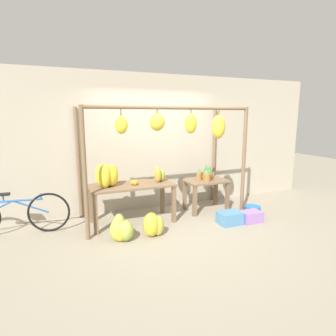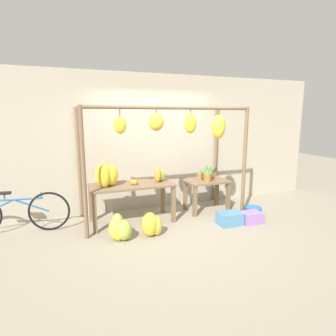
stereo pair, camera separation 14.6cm
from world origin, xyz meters
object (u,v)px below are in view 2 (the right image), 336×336
at_px(banana_pile_ground_left, 119,229).
at_px(parked_bicycle, 15,213).
at_px(blue_bucket, 253,212).
at_px(papaya_pile, 159,175).
at_px(fruit_crate_purple, 251,217).
at_px(fruit_crate_white, 230,219).
at_px(banana_pile_ground_right, 152,225).
at_px(banana_pile_on_table, 106,175).
at_px(orange_pile, 134,182).
at_px(pineapple_cluster, 207,174).

xyz_separation_m(banana_pile_ground_left, parked_bicycle, (-1.57, 0.89, 0.18)).
height_order(banana_pile_ground_left, blue_bucket, banana_pile_ground_left).
distance_m(banana_pile_ground_left, papaya_pile, 1.33).
bearing_deg(fruit_crate_purple, fruit_crate_white, 171.18).
height_order(banana_pile_ground_left, banana_pile_ground_right, banana_pile_ground_left).
height_order(banana_pile_on_table, papaya_pile, banana_pile_on_table).
xyz_separation_m(orange_pile, parked_bicycle, (-1.98, 0.26, -0.41)).
distance_m(banana_pile_on_table, banana_pile_ground_left, 1.01).
distance_m(pineapple_cluster, papaya_pile, 1.09).
height_order(pineapple_cluster, parked_bicycle, pineapple_cluster).
bearing_deg(banana_pile_ground_left, parked_bicycle, 150.33).
relative_size(orange_pile, papaya_pile, 0.46).
bearing_deg(orange_pile, parked_bicycle, 172.43).
relative_size(pineapple_cluster, fruit_crate_white, 0.85).
bearing_deg(banana_pile_ground_left, fruit_crate_purple, -3.11).
bearing_deg(blue_bucket, fruit_crate_purple, -134.45).
distance_m(orange_pile, fruit_crate_purple, 2.26).
bearing_deg(pineapple_cluster, banana_pile_on_table, -177.16).
bearing_deg(banana_pile_ground_left, pineapple_cluster, 21.23).
relative_size(pineapple_cluster, banana_pile_ground_right, 0.80).
relative_size(orange_pile, fruit_crate_white, 0.32).
xyz_separation_m(banana_pile_ground_left, fruit_crate_purple, (2.43, -0.13, -0.08)).
xyz_separation_m(orange_pile, pineapple_cluster, (1.58, 0.15, -0.00)).
distance_m(papaya_pile, fruit_crate_purple, 1.88).
bearing_deg(parked_bicycle, banana_pile_on_table, -8.34).
xyz_separation_m(banana_pile_ground_right, papaya_pile, (0.38, 0.71, 0.67)).
xyz_separation_m(orange_pile, papaya_pile, (0.51, 0.05, 0.09)).
bearing_deg(banana_pile_ground_right, blue_bucket, 3.93).
bearing_deg(banana_pile_ground_left, banana_pile_ground_right, -3.66).
height_order(banana_pile_ground_left, parked_bicycle, parked_bicycle).
distance_m(banana_pile_ground_right, fruit_crate_white, 1.47).
distance_m(blue_bucket, fruit_crate_purple, 0.34).
xyz_separation_m(banana_pile_on_table, banana_pile_ground_left, (0.07, -0.67, -0.75)).
xyz_separation_m(fruit_crate_white, papaya_pile, (-1.09, 0.74, 0.75)).
height_order(banana_pile_ground_left, fruit_crate_white, banana_pile_ground_left).
xyz_separation_m(orange_pile, fruit_crate_white, (1.60, -0.70, -0.66)).
relative_size(banana_pile_ground_left, blue_bucket, 1.43).
bearing_deg(orange_pile, banana_pile_ground_right, -79.31).
bearing_deg(fruit_crate_purple, banana_pile_ground_left, 176.89).
relative_size(pineapple_cluster, parked_bicycle, 0.21).
relative_size(parked_bicycle, fruit_crate_purple, 4.57).
bearing_deg(banana_pile_on_table, papaya_pile, 0.27).
distance_m(orange_pile, blue_bucket, 2.41).
xyz_separation_m(pineapple_cluster, fruit_crate_purple, (0.44, -0.91, -0.67)).
bearing_deg(blue_bucket, orange_pile, 167.09).
xyz_separation_m(banana_pile_on_table, orange_pile, (0.48, -0.04, -0.16)).
height_order(banana_pile_on_table, fruit_crate_purple, banana_pile_on_table).
distance_m(banana_pile_on_table, banana_pile_ground_right, 1.19).
height_order(banana_pile_ground_left, papaya_pile, papaya_pile).
bearing_deg(pineapple_cluster, fruit_crate_white, -89.00).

